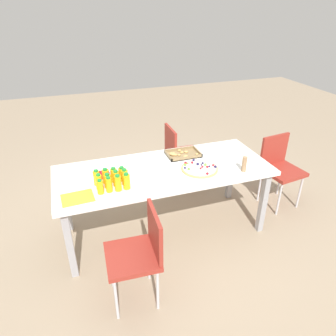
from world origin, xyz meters
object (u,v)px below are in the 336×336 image
juice_bottle_8 (97,178)px  napkin_stack (102,175)px  juice_bottle_5 (108,181)px  paper_folder (78,198)px  juice_bottle_2 (118,183)px  juice_bottle_3 (127,181)px  juice_bottle_9 (106,176)px  juice_bottle_10 (114,175)px  juice_bottle_6 (116,178)px  chair_near_left (140,250)px  chair_end (279,165)px  juice_bottle_4 (99,182)px  juice_bottle_1 (109,185)px  juice_bottle_11 (122,174)px  party_table (164,175)px  juice_bottle_0 (100,187)px  plate_stack (163,174)px  fruit_pizza (199,168)px  cardboard_tube (244,164)px  snack_tray (182,154)px  chair_far_right (179,152)px  juice_bottle_7 (125,177)px

juice_bottle_8 → napkin_stack: 0.17m
juice_bottle_5 → paper_folder: bearing=-161.8°
juice_bottle_2 → juice_bottle_5: size_ratio=1.11×
juice_bottle_3 → juice_bottle_9: juice_bottle_3 is taller
juice_bottle_8 → napkin_stack: size_ratio=0.98×
juice_bottle_10 → napkin_stack: bearing=122.2°
juice_bottle_5 → juice_bottle_6: size_ratio=0.90×
juice_bottle_3 → juice_bottle_8: juice_bottle_3 is taller
juice_bottle_6 → paper_folder: juice_bottle_6 is taller
juice_bottle_2 → juice_bottle_3: size_ratio=1.01×
juice_bottle_5 → juice_bottle_10: juice_bottle_10 is taller
chair_near_left → juice_bottle_6: 0.67m
juice_bottle_2 → juice_bottle_5: juice_bottle_2 is taller
chair_end → chair_near_left: size_ratio=1.00×
juice_bottle_9 → juice_bottle_4: bearing=-132.1°
juice_bottle_1 → juice_bottle_11: bearing=46.0°
party_table → juice_bottle_10: bearing=-170.7°
party_table → juice_bottle_0: 0.70m
juice_bottle_4 → juice_bottle_8: bearing=97.6°
plate_stack → paper_folder: 0.79m
juice_bottle_8 → juice_bottle_9: 0.08m
plate_stack → paper_folder: (-0.78, -0.13, -0.01)m
juice_bottle_11 → juice_bottle_10: bearing=176.9°
juice_bottle_1 → juice_bottle_5: (0.00, 0.07, -0.00)m
party_table → napkin_stack: 0.60m
juice_bottle_3 → juice_bottle_2: bearing=-176.2°
juice_bottle_5 → fruit_pizza: juice_bottle_5 is taller
party_table → plate_stack: plate_stack is taller
chair_end → juice_bottle_5: size_ratio=6.13×
juice_bottle_11 → paper_folder: bearing=-158.1°
juice_bottle_8 → napkin_stack: bearing=68.5°
napkin_stack → cardboard_tube: (1.30, -0.35, 0.07)m
snack_tray → plate_stack: (-0.33, -0.34, -0.00)m
plate_stack → juice_bottle_9: bearing=176.1°
juice_bottle_2 → juice_bottle_9: size_ratio=1.05×
chair_far_right → napkin_stack: 1.31m
cardboard_tube → juice_bottle_9: bearing=170.7°
juice_bottle_6 → juice_bottle_11: 0.10m
juice_bottle_2 → juice_bottle_9: (-0.08, 0.16, -0.00)m
juice_bottle_10 → fruit_pizza: size_ratio=0.40×
juice_bottle_6 → party_table: bearing=17.7°
juice_bottle_4 → juice_bottle_11: (0.21, 0.07, -0.00)m
snack_tray → plate_stack: snack_tray is taller
cardboard_tube → napkin_stack: bearing=164.7°
juice_bottle_0 → paper_folder: bearing=-176.5°
juice_bottle_10 → snack_tray: (0.78, 0.30, -0.05)m
chair_near_left → fruit_pizza: 1.01m
juice_bottle_3 → cardboard_tube: (1.12, -0.06, 0.00)m
juice_bottle_9 → paper_folder: 0.32m
juice_bottle_1 → juice_bottle_7: (0.15, 0.08, 0.00)m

